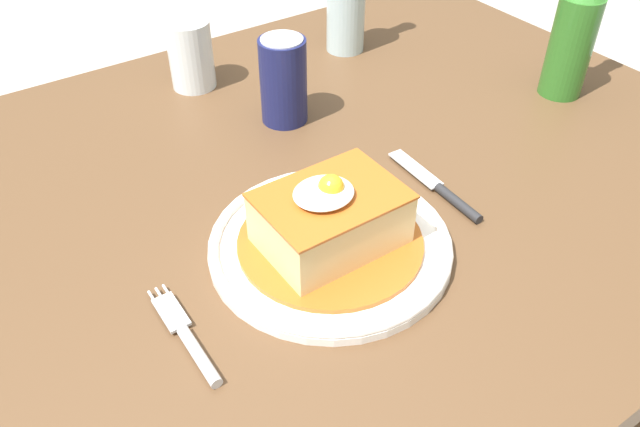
{
  "coord_description": "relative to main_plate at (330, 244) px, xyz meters",
  "views": [
    {
      "loc": [
        -0.26,
        -0.55,
        1.24
      ],
      "look_at": [
        0.04,
        -0.11,
        0.79
      ],
      "focal_mm": 35.89,
      "sensor_mm": 36.0,
      "label": 1
    }
  ],
  "objects": [
    {
      "name": "fork",
      "position": [
        -0.19,
        -0.03,
        -0.0
      ],
      "size": [
        0.02,
        0.14,
        0.01
      ],
      "color": "silver",
      "rests_on": "dining_table"
    },
    {
      "name": "knife",
      "position": [
        0.17,
        -0.0,
        -0.0
      ],
      "size": [
        0.02,
        0.17,
        0.01
      ],
      "color": "#262628",
      "rests_on": "dining_table"
    },
    {
      "name": "sandwich_meal",
      "position": [
        -0.0,
        0.0,
        0.03
      ],
      "size": [
        0.21,
        0.21,
        0.09
      ],
      "color": "#B75B1E",
      "rests_on": "main_plate"
    },
    {
      "name": "soda_can",
      "position": [
        0.11,
        0.27,
        0.05
      ],
      "size": [
        0.07,
        0.07,
        0.12
      ],
      "color": "#191E51",
      "rests_on": "dining_table"
    },
    {
      "name": "dining_table",
      "position": [
        -0.04,
        0.13,
        -0.11
      ],
      "size": [
        1.41,
        0.89,
        0.75
      ],
      "color": "brown",
      "rests_on": "ground_plane"
    },
    {
      "name": "main_plate",
      "position": [
        0.0,
        0.0,
        0.0
      ],
      "size": [
        0.27,
        0.27,
        0.02
      ],
      "color": "white",
      "rests_on": "dining_table"
    },
    {
      "name": "beer_bottle_green",
      "position": [
        0.5,
        0.09,
        0.09
      ],
      "size": [
        0.06,
        0.06,
        0.27
      ],
      "color": "#2D6B23",
      "rests_on": "dining_table"
    },
    {
      "name": "drinking_glass",
      "position": [
        0.04,
        0.43,
        0.04
      ],
      "size": [
        0.07,
        0.07,
        0.1
      ],
      "color": "#3F2314",
      "rests_on": "dining_table"
    }
  ]
}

